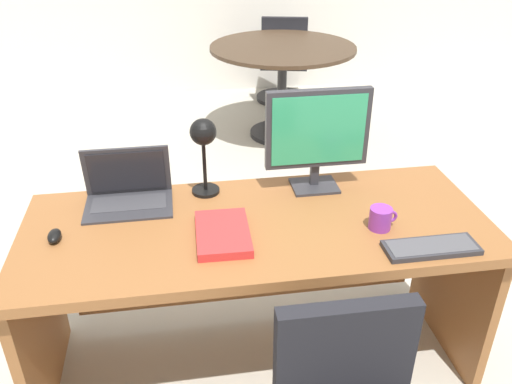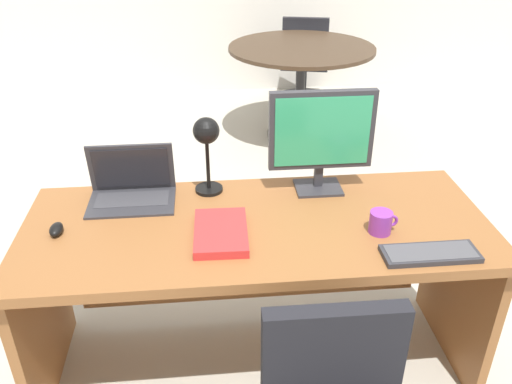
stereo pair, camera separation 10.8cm
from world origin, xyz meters
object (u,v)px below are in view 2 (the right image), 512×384
keyboard (430,254)px  desk_lamp (207,140)px  book (221,232)px  meeting_chair_near (304,68)px  mouse (56,229)px  coffee_mug (381,222)px  meeting_table (301,69)px  desk (256,257)px  laptop (132,182)px  monitor (322,134)px

keyboard → desk_lamp: (-0.78, 0.54, 0.24)m
keyboard → desk_lamp: size_ratio=0.99×
book → meeting_chair_near: bearing=74.7°
keyboard → mouse: 1.39m
coffee_mug → meeting_table: size_ratio=0.09×
coffee_mug → keyboard: bearing=-52.1°
mouse → desk_lamp: size_ratio=0.25×
desk → meeting_chair_near: 3.50m
laptop → mouse: size_ratio=4.10×
coffee_mug → laptop: bearing=159.2°
monitor → desk_lamp: bearing=179.2°
monitor → book: size_ratio=1.46×
desk → meeting_chair_near: size_ratio=2.09×
meeting_table → monitor: bearing=-98.1°
coffee_mug → meeting_chair_near: (0.36, 3.56, -0.44)m
keyboard → desk_lamp: desk_lamp is taller
laptop → monitor: bearing=-0.6°
desk → desk_lamp: desk_lamp is taller
laptop → keyboard: size_ratio=1.04×
keyboard → coffee_mug: (-0.13, 0.17, 0.03)m
coffee_mug → book: bearing=177.2°
monitor → meeting_table: size_ratio=0.37×
book → keyboard: bearing=-15.1°
desk_lamp → meeting_chair_near: desk_lamp is taller
desk → laptop: laptop is taller
mouse → desk: bearing=3.3°
keyboard → laptop: bearing=154.0°
laptop → keyboard: laptop is taller
keyboard → mouse: bearing=168.3°
monitor → meeting_chair_near: size_ratio=0.51×
desk_lamp → book: 0.41m
desk → laptop: bearing=157.2°
meeting_chair_near → book: bearing=-105.3°
mouse → coffee_mug: bearing=-5.2°
meeting_table → coffee_mug: bearing=-93.4°
coffee_mug → meeting_table: (0.16, 2.69, -0.19)m
desk → mouse: (-0.77, -0.04, 0.22)m
monitor → keyboard: (0.30, -0.53, -0.25)m
monitor → coffee_mug: 0.45m
desk → coffee_mug: size_ratio=16.53×
keyboard → meeting_table: 2.86m
keyboard → monitor: bearing=119.6°
desk → coffee_mug: bearing=-18.5°
meeting_chair_near → laptop: bearing=-112.6°
desk_lamp → meeting_table: size_ratio=0.29×
monitor → meeting_chair_near: 3.30m
laptop → meeting_chair_near: bearing=67.4°
monitor → meeting_chair_near: (0.53, 3.20, -0.65)m
desk_lamp → coffee_mug: bearing=-29.6°
desk_lamp → keyboard: bearing=-34.6°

